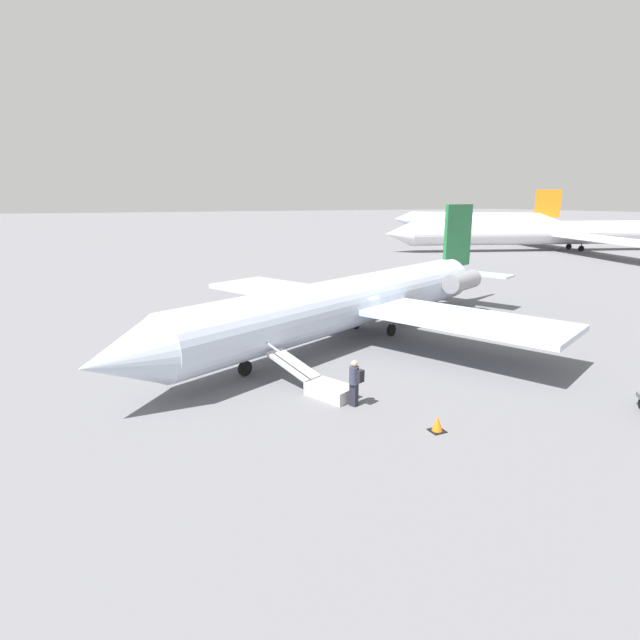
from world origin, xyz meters
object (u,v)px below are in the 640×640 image
object	(u,v)px
airplane_main	(360,299)
passenger	(355,380)
airplane_far_right	(555,233)
boarding_stairs	(322,385)
airplane_far_center	(475,220)

from	to	relation	value
airplane_main	passenger	distance (m)	9.56
airplane_far_right	boarding_stairs	world-z (taller)	airplane_far_right
airplane_far_center	boarding_stairs	bearing A→B (deg)	95.47
airplane_main	airplane_far_center	xyz separation A→B (m)	(-67.71, -65.78, 0.71)
airplane_far_center	passenger	bearing A→B (deg)	96.29
boarding_stairs	passenger	distance (m)	1.74
airplane_main	airplane_far_center	size ratio (longest dim) A/B	0.87
airplane_far_center	airplane_main	bearing A→B (deg)	94.95
passenger	airplane_far_right	bearing A→B (deg)	-79.31
airplane_far_right	airplane_main	bearing A→B (deg)	49.24
airplane_far_right	boarding_stairs	distance (m)	65.91
passenger	boarding_stairs	bearing A→B (deg)	-3.02
airplane_main	airplane_far_center	bearing A→B (deg)	-159.46
airplane_main	airplane_far_right	bearing A→B (deg)	-173.25
airplane_far_center	boarding_stairs	xyz separation A→B (m)	(73.17, 72.40, -2.44)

